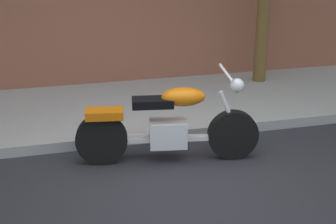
# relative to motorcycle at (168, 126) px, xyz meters

# --- Properties ---
(ground_plane) EXTENTS (60.00, 60.00, 0.00)m
(ground_plane) POSITION_rel_motorcycle_xyz_m (0.02, -0.70, -0.45)
(ground_plane) COLOR #28282D
(sidewalk) EXTENTS (22.41, 2.42, 0.14)m
(sidewalk) POSITION_rel_motorcycle_xyz_m (0.02, 1.76, -0.38)
(sidewalk) COLOR #A0A0A0
(sidewalk) RESTS_ON ground
(motorcycle) EXTENTS (2.19, 0.77, 1.11)m
(motorcycle) POSITION_rel_motorcycle_xyz_m (0.00, 0.00, 0.00)
(motorcycle) COLOR black
(motorcycle) RESTS_ON ground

